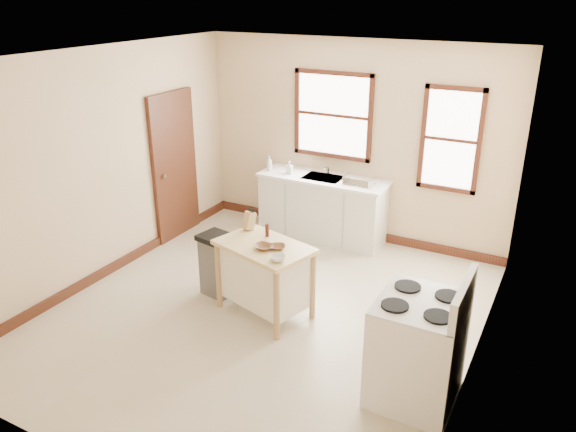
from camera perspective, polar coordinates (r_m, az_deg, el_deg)
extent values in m
plane|color=#BFB397|center=(6.44, -2.49, -9.78)|extent=(5.00, 5.00, 0.00)
plane|color=white|center=(5.49, -2.99, 15.79)|extent=(5.00, 5.00, 0.00)
cube|color=beige|center=(7.97, 6.56, 7.49)|extent=(4.50, 0.04, 2.80)
cube|color=beige|center=(7.18, -18.41, 4.82)|extent=(0.04, 5.00, 2.80)
cube|color=beige|center=(5.13, 19.49, -2.27)|extent=(0.04, 5.00, 2.80)
cube|color=#401411|center=(8.16, -11.44, 4.98)|extent=(0.06, 0.90, 2.10)
cube|color=#401411|center=(8.38, 6.08, -1.44)|extent=(4.50, 0.04, 0.12)
cube|color=#401411|center=(7.65, -17.04, -4.81)|extent=(0.04, 5.00, 0.12)
cylinder|color=silver|center=(8.08, 4.14, 5.05)|extent=(0.03, 0.03, 0.22)
imported|color=#B2B2B2|center=(8.20, -1.90, 5.37)|extent=(0.11, 0.11, 0.22)
imported|color=#B2B2B2|center=(8.07, 0.15, 4.96)|extent=(0.09, 0.10, 0.18)
cylinder|color=#3C1910|center=(6.22, -2.14, -1.45)|extent=(0.06, 0.06, 0.15)
imported|color=brown|center=(5.95, -2.53, -3.16)|extent=(0.20, 0.20, 0.05)
imported|color=brown|center=(5.95, -1.04, -3.17)|extent=(0.22, 0.22, 0.04)
imported|color=silver|center=(5.70, -1.08, -4.32)|extent=(0.20, 0.20, 0.05)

